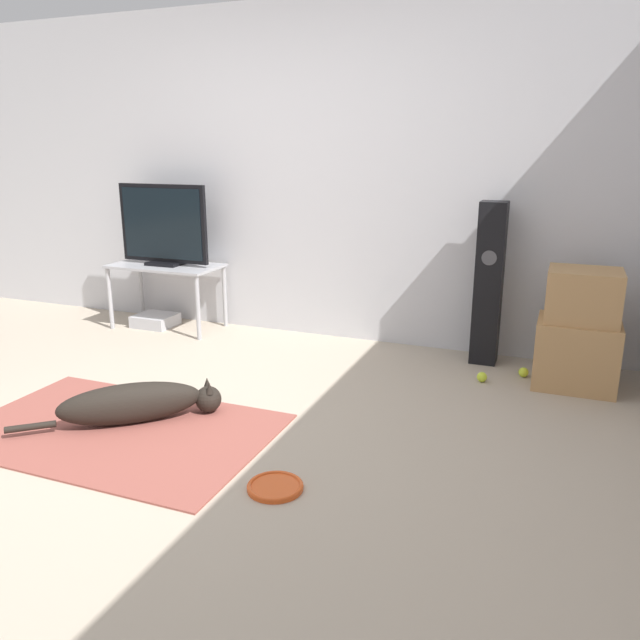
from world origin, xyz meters
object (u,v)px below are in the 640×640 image
at_px(tennis_ball_by_boxes, 482,377).
at_px(floor_speaker, 489,284).
at_px(cardboard_box_lower, 576,353).
at_px(tennis_ball_near_speaker, 523,372).
at_px(game_console, 155,320).
at_px(dog, 138,403).
at_px(frisbee, 275,486).
at_px(cardboard_box_upper, 583,296).
at_px(tv, 163,226).
at_px(tv_stand, 166,273).

bearing_deg(tennis_ball_by_boxes, floor_speaker, 96.32).
relative_size(cardboard_box_lower, tennis_ball_near_speaker, 7.56).
height_order(cardboard_box_lower, game_console, cardboard_box_lower).
height_order(dog, frisbee, dog).
xyz_separation_m(cardboard_box_lower, game_console, (-3.36, 0.16, -0.17)).
relative_size(dog, tennis_ball_by_boxes, 13.63).
height_order(cardboard_box_upper, floor_speaker, floor_speaker).
distance_m(dog, tennis_ball_near_speaker, 2.49).
xyz_separation_m(frisbee, tv, (-1.97, 2.03, 0.85)).
bearing_deg(frisbee, cardboard_box_upper, 56.15).
height_order(frisbee, tv_stand, tv_stand).
relative_size(cardboard_box_upper, tv_stand, 0.48).
xyz_separation_m(floor_speaker, game_console, (-2.75, -0.10, -0.52)).
distance_m(dog, game_console, 2.00).
xyz_separation_m(cardboard_box_upper, tv_stand, (-3.22, 0.17, -0.13)).
bearing_deg(cardboard_box_lower, cardboard_box_upper, 8.89).
bearing_deg(tennis_ball_by_boxes, tennis_ball_near_speaker, 38.11).
relative_size(frisbee, floor_speaker, 0.23).
bearing_deg(game_console, dog, -56.74).
height_order(tv, tennis_ball_by_boxes, tv).
distance_m(cardboard_box_upper, tennis_ball_by_boxes, 0.81).
xyz_separation_m(tv_stand, tennis_ball_near_speaker, (2.91, -0.13, -0.44)).
relative_size(floor_speaker, game_console, 3.46).
bearing_deg(tv_stand, cardboard_box_lower, -2.95).
height_order(dog, cardboard_box_upper, cardboard_box_upper).
bearing_deg(frisbee, game_console, 136.24).
relative_size(dog, cardboard_box_lower, 1.80).
bearing_deg(tennis_ball_by_boxes, tv, 173.01).
relative_size(frisbee, tennis_ball_near_speaker, 3.89).
xyz_separation_m(floor_speaker, tennis_ball_by_boxes, (0.05, -0.42, -0.54)).
relative_size(tv, tennis_ball_near_speaker, 12.20).
distance_m(cardboard_box_upper, tv, 3.24).
bearing_deg(game_console, frisbee, -43.76).
height_order(frisbee, game_console, game_console).
bearing_deg(cardboard_box_upper, tennis_ball_near_speaker, 173.56).
height_order(tennis_ball_by_boxes, tennis_ball_near_speaker, same).
xyz_separation_m(dog, tennis_ball_near_speaker, (1.95, 1.55, -0.09)).
height_order(frisbee, tennis_ball_by_boxes, tennis_ball_by_boxes).
relative_size(floor_speaker, tennis_ball_by_boxes, 17.28).
bearing_deg(tv_stand, game_console, -175.47).
bearing_deg(tennis_ball_near_speaker, tv_stand, 177.45).
xyz_separation_m(dog, tv_stand, (-0.96, 1.68, 0.35)).
distance_m(tv_stand, game_console, 0.44).
bearing_deg(tennis_ball_by_boxes, game_console, 173.61).
bearing_deg(game_console, cardboard_box_upper, -2.63).
xyz_separation_m(tennis_ball_near_speaker, game_console, (-3.05, 0.12, 0.02)).
bearing_deg(cardboard_box_upper, frisbee, -123.85).
xyz_separation_m(floor_speaker, tv_stand, (-2.62, -0.09, -0.10)).
bearing_deg(dog, cardboard_box_lower, 33.80).
bearing_deg(game_console, tennis_ball_near_speaker, -2.24).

